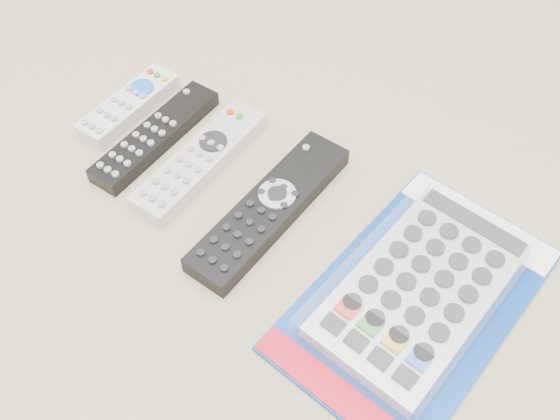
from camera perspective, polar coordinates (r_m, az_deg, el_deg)
The scene contains 5 objects.
remote_small_grey at distance 0.86m, azimuth -13.68°, elevation 9.32°, with size 0.05×0.15×0.02m.
remote_slim_black at distance 0.81m, azimuth -11.33°, elevation 6.68°, with size 0.05×0.20×0.02m.
remote_silver_dvd at distance 0.77m, azimuth -7.28°, elevation 4.56°, with size 0.06×0.21×0.02m.
remote_large_black at distance 0.71m, azimuth -0.93°, elevation 0.17°, with size 0.08×0.24×0.03m.
jumbo_remote_packaged at distance 0.66m, azimuth 12.74°, elevation -7.01°, with size 0.23×0.33×0.04m.
Camera 1 is at (0.27, -0.38, 0.57)m, focal length 40.00 mm.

